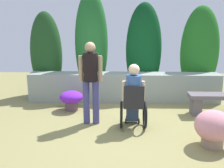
{
  "coord_description": "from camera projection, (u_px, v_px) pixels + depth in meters",
  "views": [
    {
      "loc": [
        -0.12,
        -5.04,
        2.13
      ],
      "look_at": [
        -0.28,
        0.28,
        0.85
      ],
      "focal_mm": 41.66,
      "sensor_mm": 36.0,
      "label": 1
    }
  ],
  "objects": [
    {
      "name": "stone_retaining_wall",
      "position": [
        124.0,
        87.0,
        7.09
      ],
      "size": [
        5.12,
        0.53,
        0.77
      ],
      "primitive_type": "cube",
      "color": "gray",
      "rests_on": "ground"
    },
    {
      "name": "stone_bench",
      "position": [
        224.0,
        101.0,
        6.03
      ],
      "size": [
        1.65,
        0.4,
        0.5
      ],
      "rotation": [
        0.0,
        0.0,
        -0.1
      ],
      "color": "#625960",
      "rests_on": "ground"
    },
    {
      "name": "flower_pot_terracotta_by_wall",
      "position": [
        213.0,
        128.0,
        4.48
      ],
      "size": [
        0.65,
        0.65,
        0.65
      ],
      "color": "gray",
      "rests_on": "ground"
    },
    {
      "name": "hedge_backdrop",
      "position": [
        128.0,
        50.0,
        7.52
      ],
      "size": [
        5.48,
        0.84,
        3.0
      ],
      "color": "#1E471F",
      "rests_on": "ground"
    },
    {
      "name": "flower_pot_purple_near",
      "position": [
        71.0,
        99.0,
        6.36
      ],
      "size": [
        0.57,
        0.57,
        0.48
      ],
      "color": "#5E4653",
      "rests_on": "ground"
    },
    {
      "name": "person_in_wheelchair",
      "position": [
        133.0,
        98.0,
        5.24
      ],
      "size": [
        0.53,
        0.66,
        1.33
      ],
      "rotation": [
        0.0,
        0.0,
        0.0
      ],
      "color": "black",
      "rests_on": "ground"
    },
    {
      "name": "person_standing_companion",
      "position": [
        91.0,
        78.0,
        5.36
      ],
      "size": [
        0.49,
        0.3,
        1.74
      ],
      "rotation": [
        0.0,
        0.0,
        0.14
      ],
      "color": "#404079",
      "rests_on": "ground"
    },
    {
      "name": "ground_plane",
      "position": [
        125.0,
        127.0,
        5.39
      ],
      "size": [
        11.7,
        11.7,
        0.0
      ],
      "primitive_type": "plane",
      "color": "olive"
    }
  ]
}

